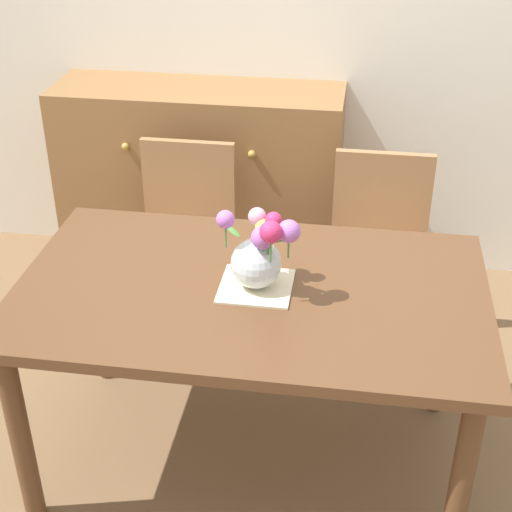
{
  "coord_description": "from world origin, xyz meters",
  "views": [
    {
      "loc": [
        0.33,
        -2.06,
        2.12
      ],
      "look_at": [
        0.02,
        -0.0,
        0.89
      ],
      "focal_mm": 52.68,
      "sensor_mm": 36.0,
      "label": 1
    }
  ],
  "objects_px": {
    "dining_table": "(251,311)",
    "chair_left": "(185,229)",
    "chair_right": "(378,244)",
    "flower_vase": "(259,253)",
    "dresser": "(201,184)"
  },
  "relations": [
    {
      "from": "dining_table",
      "to": "chair_left",
      "type": "relative_size",
      "value": 1.74
    },
    {
      "from": "chair_left",
      "to": "chair_right",
      "type": "distance_m",
      "value": 0.86
    },
    {
      "from": "dining_table",
      "to": "chair_right",
      "type": "bearing_deg",
      "value": 62.15
    },
    {
      "from": "dining_table",
      "to": "chair_right",
      "type": "height_order",
      "value": "chair_right"
    },
    {
      "from": "dining_table",
      "to": "flower_vase",
      "type": "xyz_separation_m",
      "value": [
        0.03,
        -0.01,
        0.23
      ]
    },
    {
      "from": "chair_right",
      "to": "dresser",
      "type": "bearing_deg",
      "value": -29.91
    },
    {
      "from": "chair_left",
      "to": "chair_right",
      "type": "height_order",
      "value": "same"
    },
    {
      "from": "dining_table",
      "to": "flower_vase",
      "type": "bearing_deg",
      "value": -11.58
    },
    {
      "from": "dresser",
      "to": "dining_table",
      "type": "bearing_deg",
      "value": -70.52
    },
    {
      "from": "chair_left",
      "to": "chair_right",
      "type": "xyz_separation_m",
      "value": [
        0.86,
        0.0,
        0.0
      ]
    },
    {
      "from": "dining_table",
      "to": "flower_vase",
      "type": "height_order",
      "value": "flower_vase"
    },
    {
      "from": "dining_table",
      "to": "dresser",
      "type": "bearing_deg",
      "value": 109.48
    },
    {
      "from": "dresser",
      "to": "flower_vase",
      "type": "distance_m",
      "value": 1.48
    },
    {
      "from": "chair_right",
      "to": "flower_vase",
      "type": "xyz_separation_m",
      "value": [
        -0.4,
        -0.82,
        0.39
      ]
    },
    {
      "from": "chair_left",
      "to": "dresser",
      "type": "height_order",
      "value": "dresser"
    }
  ]
}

